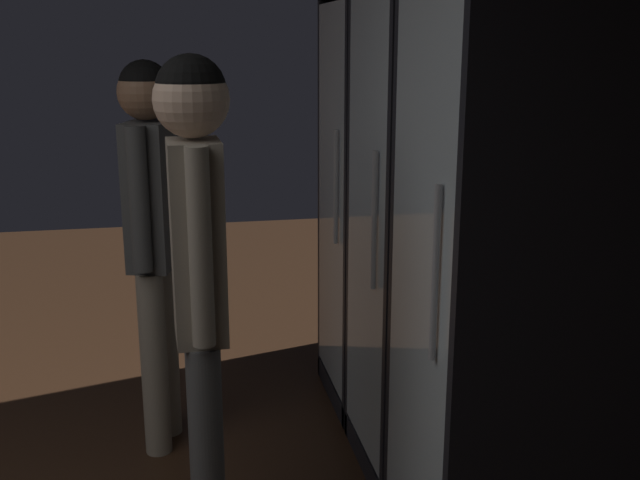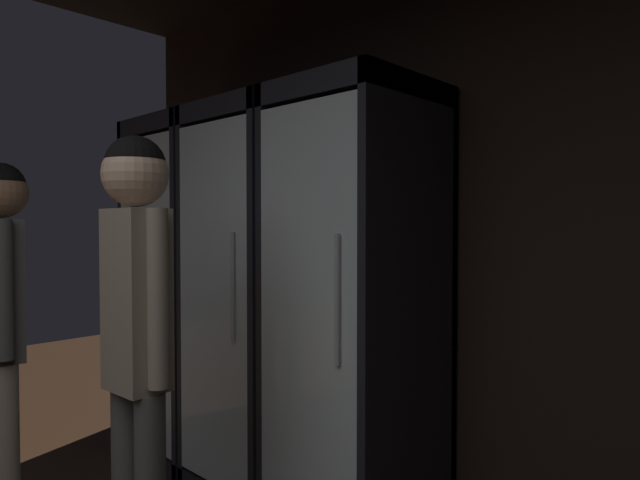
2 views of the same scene
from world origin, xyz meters
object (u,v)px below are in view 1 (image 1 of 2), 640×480
object	(u,v)px
shopper_near	(152,217)
shopper_far	(198,262)
cooler_far_left	(408,202)
cooler_left	(457,235)
cooler_center	(533,288)

from	to	relation	value
shopper_near	shopper_far	bearing A→B (deg)	10.19
cooler_far_left	cooler_left	bearing A→B (deg)	-0.09
cooler_left	shopper_near	world-z (taller)	cooler_left
cooler_left	shopper_far	bearing A→B (deg)	-64.79
shopper_near	shopper_far	size ratio (longest dim) A/B	0.98
cooler_far_left	cooler_center	size ratio (longest dim) A/B	1.00
cooler_far_left	shopper_near	distance (m)	1.20
cooler_center	cooler_far_left	bearing A→B (deg)	-180.00
shopper_far	cooler_left	bearing A→B (deg)	115.21
cooler_center	shopper_far	xyz separation A→B (m)	(-0.17, -1.02, 0.09)
cooler_left	cooler_far_left	bearing A→B (deg)	179.91
cooler_center	cooler_left	bearing A→B (deg)	-179.91
cooler_left	cooler_center	xyz separation A→B (m)	(0.64, 0.00, -0.01)
cooler_far_left	cooler_left	xyz separation A→B (m)	(0.64, -0.00, 0.00)
shopper_far	cooler_center	bearing A→B (deg)	80.74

